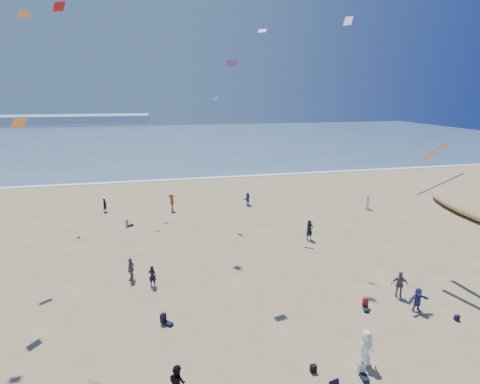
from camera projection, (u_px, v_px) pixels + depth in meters
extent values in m
cube|color=#476B84|center=(165.00, 140.00, 104.89)|extent=(220.00, 100.00, 0.06)
cube|color=white|center=(175.00, 180.00, 57.77)|extent=(220.00, 1.20, 0.08)
cube|color=#7A8EA8|center=(19.00, 120.00, 162.35)|extent=(110.00, 20.00, 3.20)
imported|color=slate|center=(131.00, 269.00, 26.75)|extent=(0.73, 1.09, 1.71)
imported|color=black|center=(309.00, 230.00, 34.08)|extent=(0.75, 0.57, 1.87)
imported|color=white|center=(366.00, 348.00, 18.36)|extent=(1.08, 0.93, 1.87)
imported|color=#323E8B|center=(248.00, 199.00, 44.69)|extent=(1.29, 1.33, 1.52)
imported|color=#B33819|center=(171.00, 202.00, 42.59)|extent=(0.99, 1.37, 1.92)
imported|color=black|center=(177.00, 383.00, 16.27)|extent=(1.01, 1.07, 1.74)
imported|color=black|center=(105.00, 205.00, 42.13)|extent=(0.62, 0.68, 1.55)
imported|color=navy|center=(418.00, 300.00, 22.95)|extent=(1.43, 0.47, 1.54)
imported|color=white|center=(367.00, 202.00, 43.18)|extent=(0.58, 0.86, 1.70)
imported|color=black|center=(152.00, 276.00, 25.97)|extent=(0.63, 0.50, 1.50)
imported|color=slate|center=(400.00, 284.00, 24.51)|extent=(1.14, 0.91, 1.80)
cube|color=black|center=(313.00, 369.00, 18.04)|extent=(0.30, 0.22, 0.38)
cube|color=black|center=(457.00, 318.00, 22.14)|extent=(0.28, 0.18, 0.34)
cube|color=#6624A6|center=(262.00, 31.00, 36.62)|extent=(0.88, 0.81, 0.37)
cube|color=orange|center=(19.00, 123.00, 22.47)|extent=(0.78, 0.87, 0.50)
cube|color=blue|center=(216.00, 99.00, 38.23)|extent=(0.47, 0.74, 0.34)
cube|color=red|center=(59.00, 7.00, 21.27)|extent=(0.79, 0.61, 0.56)
cube|color=white|center=(348.00, 21.00, 26.63)|extent=(0.70, 0.72, 0.62)
cube|color=#502690|center=(232.00, 63.00, 25.68)|extent=(0.85, 0.54, 0.37)
cube|color=orange|center=(24.00, 14.00, 28.22)|extent=(0.78, 0.64, 0.45)
cube|color=purple|center=(438.00, 185.00, 25.25)|extent=(0.35, 3.14, 2.21)
cube|color=orange|center=(432.00, 154.00, 27.10)|extent=(0.35, 2.64, 1.87)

